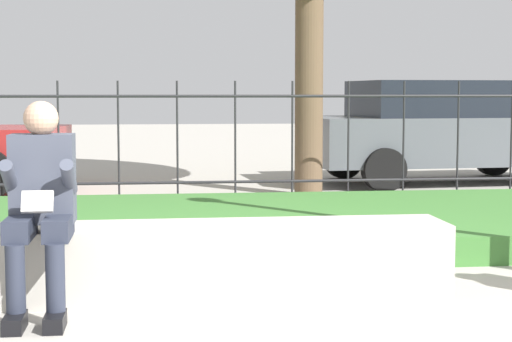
{
  "coord_description": "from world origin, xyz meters",
  "views": [
    {
      "loc": [
        -0.61,
        -5.47,
        1.33
      ],
      "look_at": [
        0.14,
        0.76,
        0.75
      ],
      "focal_mm": 60.0,
      "sensor_mm": 36.0,
      "label": 1
    }
  ],
  "objects": [
    {
      "name": "grass_berm",
      "position": [
        0.0,
        2.24,
        0.11
      ],
      "size": [
        9.99,
        3.07,
        0.23
      ],
      "color": "#3D7533",
      "rests_on": "ground_plane"
    },
    {
      "name": "car_parked_right",
      "position": [
        3.58,
        6.59,
        0.78
      ],
      "size": [
        4.17,
        2.25,
        1.49
      ],
      "rotation": [
        0.0,
        0.0,
        0.08
      ],
      "color": "#4C5156",
      "rests_on": "ground_plane"
    },
    {
      "name": "person_seated_reader",
      "position": [
        -1.28,
        -0.31,
        0.7
      ],
      "size": [
        0.42,
        0.73,
        1.28
      ],
      "color": "black",
      "rests_on": "ground_plane"
    },
    {
      "name": "ground_plane",
      "position": [
        0.0,
        0.0,
        0.0
      ],
      "size": [
        60.0,
        60.0,
        0.0
      ],
      "primitive_type": "plane",
      "color": "#A8A399"
    },
    {
      "name": "stone_bench",
      "position": [
        -0.16,
        0.0,
        0.21
      ],
      "size": [
        2.92,
        0.55,
        0.48
      ],
      "color": "#ADA89E",
      "rests_on": "ground_plane"
    },
    {
      "name": "iron_fence",
      "position": [
        0.0,
        4.32,
        0.77
      ],
      "size": [
        7.99,
        0.03,
        1.46
      ],
      "color": "#232326",
      "rests_on": "ground_plane"
    }
  ]
}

